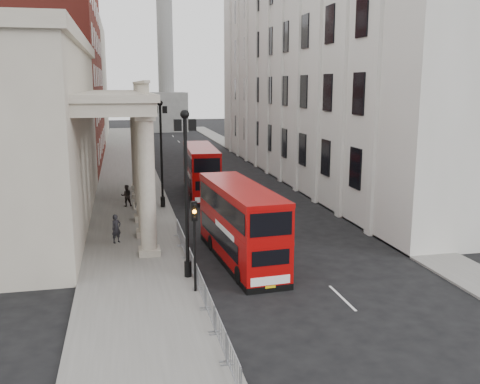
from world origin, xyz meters
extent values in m
plane|color=black|center=(0.00, 0.00, 0.00)|extent=(260.00, 260.00, 0.00)
cube|color=slate|center=(-3.00, 30.00, 0.06)|extent=(6.00, 140.00, 0.12)
cube|color=slate|center=(13.50, 30.00, 0.06)|extent=(3.00, 140.00, 0.12)
cube|color=slate|center=(-0.05, 30.00, 0.07)|extent=(0.20, 140.00, 0.14)
cube|color=#9D9484|center=(-10.50, 18.00, 6.00)|extent=(9.00, 28.00, 12.00)
cube|color=maroon|center=(-10.50, 48.00, 11.00)|extent=(9.00, 32.00, 22.00)
cube|color=#9D9484|center=(-10.50, 80.00, 10.00)|extent=(9.00, 30.00, 20.00)
cube|color=beige|center=(16.00, 32.00, 12.50)|extent=(8.00, 55.00, 25.00)
cube|color=#60605E|center=(6.00, 92.00, 4.00)|extent=(8.00, 8.00, 8.00)
cylinder|color=black|center=(-0.60, 4.00, 0.52)|extent=(0.36, 0.36, 0.80)
cylinder|color=black|center=(-0.60, 4.00, 4.12)|extent=(0.18, 0.18, 8.00)
sphere|color=black|center=(-0.60, 4.00, 8.22)|extent=(0.44, 0.44, 0.44)
cube|color=black|center=(-0.25, 4.00, 7.72)|extent=(0.35, 0.35, 0.55)
cube|color=black|center=(-0.95, 4.00, 7.72)|extent=(0.35, 0.35, 0.55)
cylinder|color=black|center=(-0.60, 20.00, 0.52)|extent=(0.36, 0.36, 0.80)
cylinder|color=black|center=(-0.60, 20.00, 4.12)|extent=(0.18, 0.18, 8.00)
sphere|color=black|center=(-0.60, 20.00, 8.22)|extent=(0.44, 0.44, 0.44)
cube|color=black|center=(-0.25, 20.00, 7.72)|extent=(0.35, 0.35, 0.55)
cube|color=black|center=(-0.95, 20.00, 7.72)|extent=(0.35, 0.35, 0.55)
cylinder|color=black|center=(-0.60, 36.00, 0.52)|extent=(0.36, 0.36, 0.80)
cylinder|color=black|center=(-0.60, 36.00, 4.12)|extent=(0.18, 0.18, 8.00)
sphere|color=black|center=(-0.60, 36.00, 8.22)|extent=(0.44, 0.44, 0.44)
cube|color=black|center=(-0.25, 36.00, 7.72)|extent=(0.35, 0.35, 0.55)
cube|color=black|center=(-0.95, 36.00, 7.72)|extent=(0.35, 0.35, 0.55)
cylinder|color=black|center=(-0.50, 2.00, 1.82)|extent=(0.12, 0.12, 3.40)
cube|color=black|center=(-0.50, 2.00, 3.97)|extent=(0.28, 0.22, 0.90)
sphere|color=black|center=(-0.50, 1.87, 4.27)|extent=(0.18, 0.18, 0.18)
sphere|color=orange|center=(-0.50, 1.87, 3.97)|extent=(0.18, 0.18, 0.18)
sphere|color=black|center=(-0.50, 1.87, 3.67)|extent=(0.18, 0.18, 0.18)
cube|color=gray|center=(-0.35, -6.00, 0.67)|extent=(0.50, 2.30, 1.10)
cube|color=gray|center=(-0.35, -3.65, 0.67)|extent=(0.50, 2.30, 1.10)
cube|color=gray|center=(-0.35, -1.30, 0.67)|extent=(0.50, 2.30, 1.10)
cube|color=gray|center=(-0.35, 1.05, 0.67)|extent=(0.50, 2.30, 1.10)
cube|color=gray|center=(-0.35, 3.40, 0.67)|extent=(0.50, 2.30, 1.10)
cube|color=gray|center=(-0.35, 5.75, 0.67)|extent=(0.50, 2.30, 1.10)
cube|color=gray|center=(-0.35, 8.10, 0.67)|extent=(0.50, 2.30, 1.10)
cube|color=gray|center=(-0.35, 10.45, 0.67)|extent=(0.50, 2.30, 1.10)
cube|color=#9B0707|center=(2.59, 6.17, 1.25)|extent=(3.03, 9.90, 1.86)
cube|color=#9B0707|center=(2.59, 6.17, 3.18)|extent=(3.03, 9.90, 1.63)
cube|color=#9B0707|center=(2.59, 6.17, 4.11)|extent=(3.07, 9.94, 0.23)
cube|color=black|center=(2.59, 6.17, 0.16)|extent=(3.05, 9.90, 0.33)
cube|color=black|center=(2.59, 6.17, 1.49)|extent=(2.95, 8.05, 0.93)
cube|color=black|center=(2.59, 6.17, 3.28)|extent=(3.04, 9.35, 1.02)
cube|color=white|center=(2.94, 1.31, 0.60)|extent=(1.95, 0.20, 0.42)
cube|color=yellow|center=(2.94, 1.30, 0.30)|extent=(0.51, 0.07, 0.12)
cylinder|color=black|center=(1.79, 2.71, 0.46)|extent=(0.36, 0.95, 0.93)
cylinder|color=black|center=(3.88, 2.86, 0.46)|extent=(0.36, 0.95, 0.93)
cylinder|color=black|center=(1.38, 8.36, 0.46)|extent=(0.36, 0.95, 0.93)
cylinder|color=black|center=(3.47, 8.51, 0.46)|extent=(0.36, 0.95, 0.93)
cube|color=#8C0606|center=(3.13, 24.55, 1.27)|extent=(2.82, 10.00, 1.89)
cube|color=#8C0606|center=(3.13, 24.55, 3.23)|extent=(2.82, 10.00, 1.65)
cube|color=#8C0606|center=(3.13, 24.55, 4.17)|extent=(2.86, 10.04, 0.24)
cube|color=black|center=(3.13, 24.55, 0.17)|extent=(2.84, 10.00, 0.33)
cube|color=black|center=(3.13, 24.55, 1.51)|extent=(2.79, 8.12, 0.94)
cube|color=black|center=(3.13, 24.55, 3.32)|extent=(2.85, 9.44, 1.04)
cube|color=white|center=(2.90, 19.61, 0.61)|extent=(1.98, 0.15, 0.42)
cube|color=yellow|center=(2.90, 19.60, 0.30)|extent=(0.52, 0.06, 0.12)
cylinder|color=black|center=(1.90, 21.16, 0.47)|extent=(0.35, 0.96, 0.94)
cylinder|color=black|center=(4.03, 21.06, 0.47)|extent=(0.35, 0.96, 0.94)
cylinder|color=black|center=(2.17, 26.91, 0.47)|extent=(0.35, 0.96, 0.94)
cylinder|color=black|center=(4.30, 26.81, 0.47)|extent=(0.35, 0.96, 0.94)
imported|color=#222227|center=(-4.12, 10.80, 1.00)|extent=(0.77, 0.71, 1.76)
imported|color=black|center=(-3.38, 20.82, 0.98)|extent=(0.89, 0.73, 1.72)
imported|color=black|center=(-2.35, 17.67, 1.03)|extent=(0.98, 0.74, 1.82)
camera|label=1|loc=(-3.59, -21.49, 9.61)|focal=40.00mm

